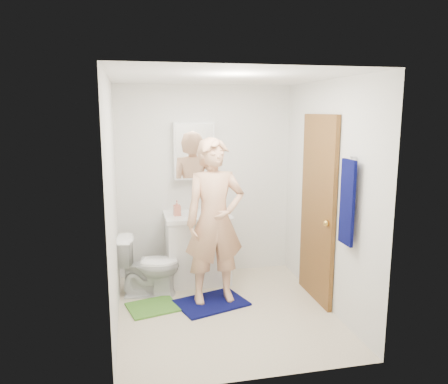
# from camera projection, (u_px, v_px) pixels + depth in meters

# --- Properties ---
(floor) EXTENTS (2.20, 2.40, 0.02)m
(floor) POSITION_uv_depth(u_px,v_px,m) (225.00, 313.00, 4.60)
(floor) COLOR beige
(floor) RESTS_ON ground
(ceiling) EXTENTS (2.20, 2.40, 0.02)m
(ceiling) POSITION_uv_depth(u_px,v_px,m) (226.00, 76.00, 4.15)
(ceiling) COLOR white
(ceiling) RESTS_ON ground
(wall_back) EXTENTS (2.20, 0.02, 2.40)m
(wall_back) POSITION_uv_depth(u_px,v_px,m) (205.00, 181.00, 5.54)
(wall_back) COLOR silver
(wall_back) RESTS_ON ground
(wall_front) EXTENTS (2.20, 0.02, 2.40)m
(wall_front) POSITION_uv_depth(u_px,v_px,m) (260.00, 233.00, 3.21)
(wall_front) COLOR silver
(wall_front) RESTS_ON ground
(wall_left) EXTENTS (0.02, 2.40, 2.40)m
(wall_left) POSITION_uv_depth(u_px,v_px,m) (112.00, 205.00, 4.15)
(wall_left) COLOR silver
(wall_left) RESTS_ON ground
(wall_right) EXTENTS (0.02, 2.40, 2.40)m
(wall_right) POSITION_uv_depth(u_px,v_px,m) (328.00, 196.00, 4.61)
(wall_right) COLOR silver
(wall_right) RESTS_ON ground
(vanity_cabinet) EXTENTS (0.75, 0.55, 0.80)m
(vanity_cabinet) POSITION_uv_depth(u_px,v_px,m) (198.00, 250.00, 5.37)
(vanity_cabinet) COLOR white
(vanity_cabinet) RESTS_ON floor
(countertop) EXTENTS (0.79, 0.59, 0.05)m
(countertop) POSITION_uv_depth(u_px,v_px,m) (197.00, 216.00, 5.29)
(countertop) COLOR white
(countertop) RESTS_ON vanity_cabinet
(sink_basin) EXTENTS (0.40, 0.40, 0.03)m
(sink_basin) POSITION_uv_depth(u_px,v_px,m) (197.00, 215.00, 5.29)
(sink_basin) COLOR white
(sink_basin) RESTS_ON countertop
(faucet) EXTENTS (0.03, 0.03, 0.12)m
(faucet) POSITION_uv_depth(u_px,v_px,m) (195.00, 206.00, 5.45)
(faucet) COLOR silver
(faucet) RESTS_ON countertop
(medicine_cabinet) EXTENTS (0.50, 0.12, 0.70)m
(medicine_cabinet) POSITION_uv_depth(u_px,v_px,m) (194.00, 151.00, 5.37)
(medicine_cabinet) COLOR white
(medicine_cabinet) RESTS_ON wall_back
(mirror_panel) EXTENTS (0.46, 0.01, 0.66)m
(mirror_panel) POSITION_uv_depth(u_px,v_px,m) (195.00, 151.00, 5.31)
(mirror_panel) COLOR white
(mirror_panel) RESTS_ON wall_back
(door) EXTENTS (0.05, 0.80, 2.05)m
(door) POSITION_uv_depth(u_px,v_px,m) (318.00, 209.00, 4.77)
(door) COLOR brown
(door) RESTS_ON ground
(door_knob) EXTENTS (0.07, 0.07, 0.07)m
(door_knob) POSITION_uv_depth(u_px,v_px,m) (327.00, 223.00, 4.47)
(door_knob) COLOR gold
(door_knob) RESTS_ON door
(towel) EXTENTS (0.03, 0.24, 0.80)m
(towel) POSITION_uv_depth(u_px,v_px,m) (347.00, 202.00, 4.03)
(towel) COLOR #070A45
(towel) RESTS_ON wall_right
(towel_hook) EXTENTS (0.06, 0.02, 0.02)m
(towel_hook) POSITION_uv_depth(u_px,v_px,m) (354.00, 157.00, 3.96)
(towel_hook) COLOR silver
(towel_hook) RESTS_ON wall_right
(toilet) EXTENTS (0.72, 0.47, 0.70)m
(toilet) POSITION_uv_depth(u_px,v_px,m) (149.00, 265.00, 4.97)
(toilet) COLOR white
(toilet) RESTS_ON floor
(bath_mat) EXTENTS (0.85, 0.71, 0.02)m
(bath_mat) POSITION_uv_depth(u_px,v_px,m) (211.00, 303.00, 4.78)
(bath_mat) COLOR #070A45
(bath_mat) RESTS_ON floor
(green_rug) EXTENTS (0.60, 0.54, 0.02)m
(green_rug) POSITION_uv_depth(u_px,v_px,m) (153.00, 307.00, 4.68)
(green_rug) COLOR #49842C
(green_rug) RESTS_ON floor
(soap_dispenser) EXTENTS (0.09, 0.09, 0.19)m
(soap_dispenser) POSITION_uv_depth(u_px,v_px,m) (177.00, 208.00, 5.21)
(soap_dispenser) COLOR #D57963
(soap_dispenser) RESTS_ON countertop
(toothbrush_cup) EXTENTS (0.14, 0.14, 0.09)m
(toothbrush_cup) POSITION_uv_depth(u_px,v_px,m) (218.00, 208.00, 5.43)
(toothbrush_cup) COLOR #6F4291
(toothbrush_cup) RESTS_ON countertop
(man) EXTENTS (0.68, 0.47, 1.79)m
(man) POSITION_uv_depth(u_px,v_px,m) (215.00, 221.00, 4.68)
(man) COLOR #E3A87F
(man) RESTS_ON bath_mat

